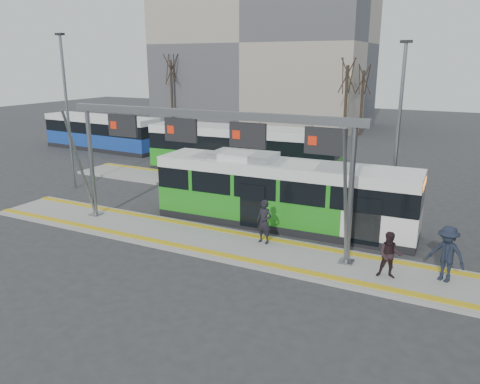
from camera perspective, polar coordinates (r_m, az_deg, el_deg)
The scene contains 18 objects.
ground at distance 19.28m, azimuth -3.54°, elevation -6.23°, with size 120.00×120.00×0.00m, color #2D2D30.
platform_main at distance 19.25m, azimuth -3.55°, elevation -6.02°, with size 22.00×3.00×0.15m, color gray.
platform_second at distance 27.74m, azimuth -2.34°, elevation 0.85°, with size 20.00×3.00×0.15m, color gray.
tactile_main at distance 19.22m, azimuth -3.55°, elevation -5.78°, with size 22.00×2.65×0.02m.
tactile_second at distance 28.70m, azimuth -1.22°, elevation 1.54°, with size 20.00×0.35×0.02m.
gantry at distance 18.51m, azimuth -4.30°, elevation 6.68°, with size 13.00×1.68×5.20m.
apartment_block at distance 56.38m, azimuth 2.80°, elevation 17.77°, with size 24.50×12.50×18.40m.
hero_bus at distance 20.93m, azimuth 5.18°, elevation -0.24°, with size 11.69×2.89×3.19m.
bg_bus_green at distance 30.31m, azimuth 0.29°, elevation 4.97°, with size 12.58×3.50×3.11m.
bg_bus_blue at distance 40.85m, azimuth -16.53°, elevation 6.92°, with size 10.88×2.96×2.81m.
passenger_a at distance 18.61m, azimuth 2.96°, elevation -3.64°, with size 0.65×0.42×1.77m, color black.
passenger_b at distance 16.47m, azimuth 17.79°, elevation -7.34°, with size 0.78×0.61×1.61m, color black.
passenger_c at distance 16.84m, azimuth 23.89°, elevation -6.91°, with size 1.23×0.71×1.90m, color black.
tree_left at distance 43.94m, azimuth 12.95°, elevation 13.60°, with size 1.40×1.40×7.72m.
tree_mid at distance 48.13m, azimuth 14.82°, elevation 13.09°, with size 1.40×1.40×7.12m.
tree_far at distance 54.54m, azimuth -8.43°, elevation 14.55°, with size 1.40×1.40×8.20m.
lamp_west at distance 28.30m, azimuth -20.32°, elevation 9.42°, with size 0.50×0.25×8.63m.
lamp_east at distance 22.19m, azimuth 18.74°, elevation 7.30°, with size 0.50×0.25×8.04m.
Camera 1 is at (9.13, -15.38, 7.20)m, focal length 35.00 mm.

